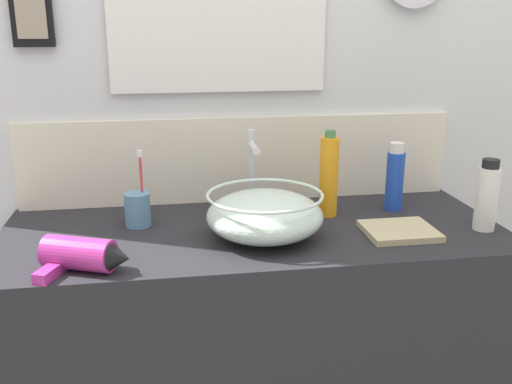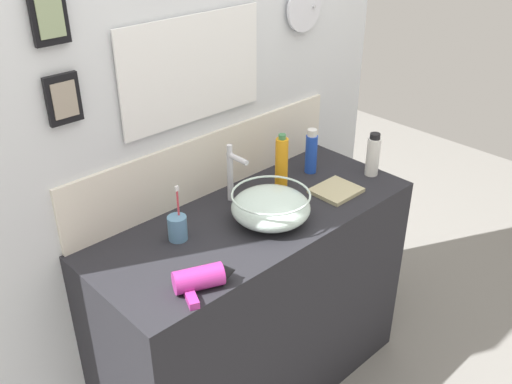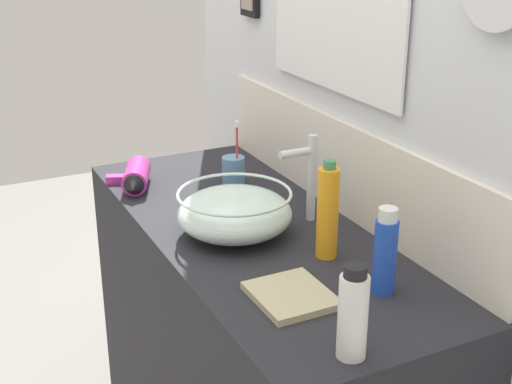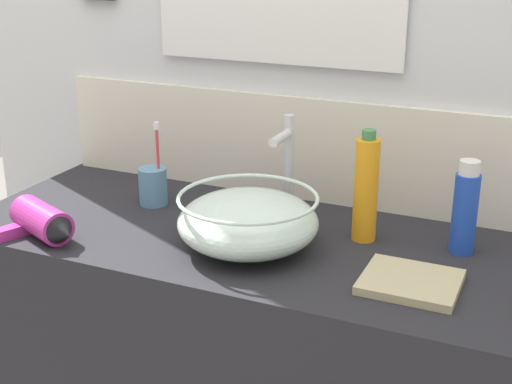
{
  "view_description": "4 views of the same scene",
  "coord_description": "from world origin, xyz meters",
  "px_view_note": "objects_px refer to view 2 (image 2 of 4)",
  "views": [
    {
      "loc": [
        -0.21,
        -1.36,
        1.39
      ],
      "look_at": [
        0.0,
        0.0,
        0.97
      ],
      "focal_mm": 40.0,
      "sensor_mm": 36.0,
      "label": 1
    },
    {
      "loc": [
        -1.23,
        -1.3,
        1.98
      ],
      "look_at": [
        0.0,
        0.0,
        0.97
      ],
      "focal_mm": 40.0,
      "sensor_mm": 36.0,
      "label": 2
    },
    {
      "loc": [
        1.49,
        -0.74,
        1.63
      ],
      "look_at": [
        0.0,
        0.0,
        0.97
      ],
      "focal_mm": 50.0,
      "sensor_mm": 36.0,
      "label": 3
    },
    {
      "loc": [
        0.58,
        -1.27,
        1.48
      ],
      "look_at": [
        0.0,
        0.0,
        0.97
      ],
      "focal_mm": 50.0,
      "sensor_mm": 36.0,
      "label": 4
    }
  ],
  "objects_px": {
    "hand_towel": "(336,191)",
    "glass_bowl_sink": "(271,207)",
    "toothbrush_cup": "(178,227)",
    "lotion_bottle": "(282,164)",
    "hair_drier": "(203,278)",
    "shampoo_bottle": "(311,152)",
    "soap_dispenser": "(373,155)",
    "faucet": "(232,170)"
  },
  "relations": [
    {
      "from": "shampoo_bottle",
      "to": "hand_towel",
      "type": "height_order",
      "value": "shampoo_bottle"
    },
    {
      "from": "toothbrush_cup",
      "to": "hand_towel",
      "type": "bearing_deg",
      "value": -14.32
    },
    {
      "from": "lotion_bottle",
      "to": "toothbrush_cup",
      "type": "bearing_deg",
      "value": -179.54
    },
    {
      "from": "hand_towel",
      "to": "shampoo_bottle",
      "type": "bearing_deg",
      "value": 72.53
    },
    {
      "from": "soap_dispenser",
      "to": "faucet",
      "type": "bearing_deg",
      "value": 157.39
    },
    {
      "from": "shampoo_bottle",
      "to": "hand_towel",
      "type": "bearing_deg",
      "value": -107.47
    },
    {
      "from": "soap_dispenser",
      "to": "toothbrush_cup",
      "type": "bearing_deg",
      "value": 169.2
    },
    {
      "from": "shampoo_bottle",
      "to": "lotion_bottle",
      "type": "distance_m",
      "value": 0.2
    },
    {
      "from": "faucet",
      "to": "hand_towel",
      "type": "height_order",
      "value": "faucet"
    },
    {
      "from": "glass_bowl_sink",
      "to": "hand_towel",
      "type": "relative_size",
      "value": 1.64
    },
    {
      "from": "glass_bowl_sink",
      "to": "toothbrush_cup",
      "type": "xyz_separation_m",
      "value": [
        -0.31,
        0.14,
        -0.01
      ]
    },
    {
      "from": "glass_bowl_sink",
      "to": "faucet",
      "type": "distance_m",
      "value": 0.22
    },
    {
      "from": "toothbrush_cup",
      "to": "lotion_bottle",
      "type": "xyz_separation_m",
      "value": [
        0.51,
        0.0,
        0.07
      ]
    },
    {
      "from": "glass_bowl_sink",
      "to": "toothbrush_cup",
      "type": "height_order",
      "value": "toothbrush_cup"
    },
    {
      "from": "glass_bowl_sink",
      "to": "hair_drier",
      "type": "height_order",
      "value": "glass_bowl_sink"
    },
    {
      "from": "hair_drier",
      "to": "faucet",
      "type": "bearing_deg",
      "value": 38.95
    },
    {
      "from": "hair_drier",
      "to": "shampoo_bottle",
      "type": "height_order",
      "value": "shampoo_bottle"
    },
    {
      "from": "faucet",
      "to": "lotion_bottle",
      "type": "distance_m",
      "value": 0.21
    },
    {
      "from": "faucet",
      "to": "shampoo_bottle",
      "type": "relative_size",
      "value": 1.2
    },
    {
      "from": "glass_bowl_sink",
      "to": "lotion_bottle",
      "type": "height_order",
      "value": "lotion_bottle"
    },
    {
      "from": "lotion_bottle",
      "to": "glass_bowl_sink",
      "type": "bearing_deg",
      "value": -144.52
    },
    {
      "from": "glass_bowl_sink",
      "to": "shampoo_bottle",
      "type": "xyz_separation_m",
      "value": [
        0.4,
        0.16,
        0.03
      ]
    },
    {
      "from": "shampoo_bottle",
      "to": "hair_drier",
      "type": "bearing_deg",
      "value": -160.36
    },
    {
      "from": "hair_drier",
      "to": "soap_dispenser",
      "type": "xyz_separation_m",
      "value": [
        0.98,
        0.1,
        0.05
      ]
    },
    {
      "from": "shampoo_bottle",
      "to": "hand_towel",
      "type": "relative_size",
      "value": 1.11
    },
    {
      "from": "hair_drier",
      "to": "lotion_bottle",
      "type": "xyz_separation_m",
      "value": [
        0.62,
        0.27,
        0.08
      ]
    },
    {
      "from": "glass_bowl_sink",
      "to": "faucet",
      "type": "bearing_deg",
      "value": 90.0
    },
    {
      "from": "soap_dispenser",
      "to": "hand_towel",
      "type": "distance_m",
      "value": 0.24
    },
    {
      "from": "shampoo_bottle",
      "to": "lotion_bottle",
      "type": "bearing_deg",
      "value": -174.37
    },
    {
      "from": "toothbrush_cup",
      "to": "shampoo_bottle",
      "type": "xyz_separation_m",
      "value": [
        0.71,
        0.02,
        0.05
      ]
    },
    {
      "from": "shampoo_bottle",
      "to": "soap_dispenser",
      "type": "xyz_separation_m",
      "value": [
        0.17,
        -0.19,
        -0.0
      ]
    },
    {
      "from": "faucet",
      "to": "toothbrush_cup",
      "type": "relative_size",
      "value": 1.15
    },
    {
      "from": "toothbrush_cup",
      "to": "faucet",
      "type": "bearing_deg",
      "value": 12.42
    },
    {
      "from": "lotion_bottle",
      "to": "faucet",
      "type": "bearing_deg",
      "value": 162.24
    },
    {
      "from": "glass_bowl_sink",
      "to": "faucet",
      "type": "relative_size",
      "value": 1.24
    },
    {
      "from": "hand_towel",
      "to": "glass_bowl_sink",
      "type": "bearing_deg",
      "value": 175.49
    },
    {
      "from": "faucet",
      "to": "lotion_bottle",
      "type": "relative_size",
      "value": 0.97
    },
    {
      "from": "toothbrush_cup",
      "to": "shampoo_bottle",
      "type": "relative_size",
      "value": 1.04
    },
    {
      "from": "glass_bowl_sink",
      "to": "lotion_bottle",
      "type": "bearing_deg",
      "value": 35.48
    },
    {
      "from": "glass_bowl_sink",
      "to": "toothbrush_cup",
      "type": "bearing_deg",
      "value": 155.88
    },
    {
      "from": "soap_dispenser",
      "to": "lotion_bottle",
      "type": "relative_size",
      "value": 0.78
    },
    {
      "from": "glass_bowl_sink",
      "to": "faucet",
      "type": "xyz_separation_m",
      "value": [
        0.0,
        0.21,
        0.07
      ]
    }
  ]
}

